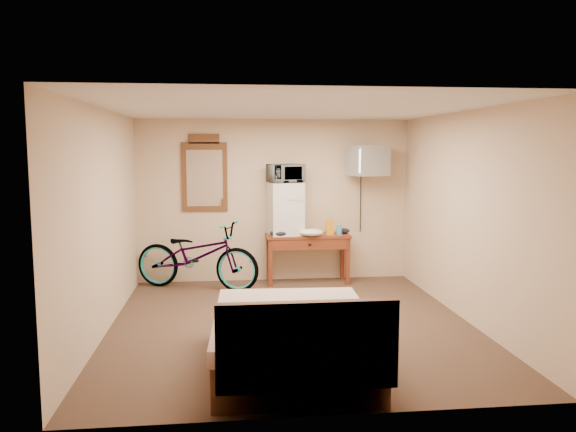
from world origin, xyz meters
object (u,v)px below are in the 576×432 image
object	(u,v)px
blue_cup	(339,230)
bicycle	(197,255)
desk	(308,243)
crt_television	(368,161)
microwave	(285,173)
mini_fridge	(285,209)
wall_mirror	(205,174)
bed	(294,339)

from	to	relation	value
blue_cup	bicycle	bearing A→B (deg)	-176.21
desk	crt_television	bearing A→B (deg)	1.16
blue_cup	bicycle	xyz separation A→B (m)	(-2.15, -0.14, -0.32)
crt_television	bicycle	distance (m)	2.94
microwave	bicycle	world-z (taller)	microwave
mini_fridge	wall_mirror	size ratio (longest dim) A/B	0.68
wall_mirror	bed	size ratio (longest dim) A/B	0.59
microwave	wall_mirror	distance (m)	1.23
wall_mirror	bed	distance (m)	4.01
desk	wall_mirror	world-z (taller)	wall_mirror
microwave	blue_cup	distance (m)	1.19
mini_fridge	bicycle	xyz separation A→B (m)	(-1.33, -0.23, -0.65)
microwave	bicycle	size ratio (longest dim) A/B	0.26
mini_fridge	blue_cup	bearing A→B (deg)	-6.08
microwave	blue_cup	xyz separation A→B (m)	(0.82, -0.09, -0.86)
mini_fridge	bicycle	bearing A→B (deg)	-170.21
desk	crt_television	distance (m)	1.55
wall_mirror	microwave	bearing A→B (deg)	-10.30
bicycle	wall_mirror	bearing A→B (deg)	6.70
microwave	bed	distance (m)	3.71
desk	bed	xyz separation A→B (m)	(-0.63, -3.38, -0.33)
blue_cup	crt_television	bearing A→B (deg)	7.13
mini_fridge	blue_cup	distance (m)	0.88
desk	bed	world-z (taller)	bed
bed	bicycle	bearing A→B (deg)	108.02
desk	mini_fridge	size ratio (longest dim) A/B	1.61
desk	wall_mirror	xyz separation A→B (m)	(-1.55, 0.27, 1.05)
desk	wall_mirror	distance (m)	1.89
desk	wall_mirror	bearing A→B (deg)	170.11
crt_television	blue_cup	bearing A→B (deg)	-172.87
desk	blue_cup	bearing A→B (deg)	-4.43
microwave	bicycle	xyz separation A→B (m)	(-1.33, -0.23, -1.18)
microwave	wall_mirror	bearing A→B (deg)	149.87
bicycle	bed	bearing A→B (deg)	-140.99
bed	desk	bearing A→B (deg)	79.51
bicycle	bed	xyz separation A→B (m)	(1.04, -3.20, -0.20)
wall_mirror	bed	bearing A→B (deg)	-75.75
wall_mirror	crt_television	bearing A→B (deg)	-5.81
bed	blue_cup	bearing A→B (deg)	71.75
bed	microwave	bearing A→B (deg)	85.23
mini_fridge	crt_television	bearing A→B (deg)	-1.43
crt_television	desk	bearing A→B (deg)	-178.84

